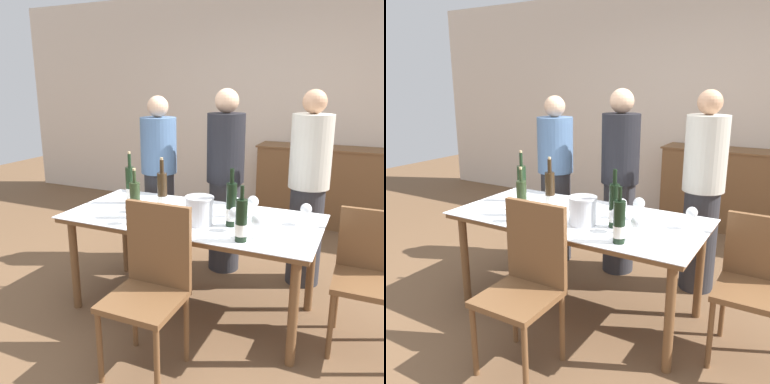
# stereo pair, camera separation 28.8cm
# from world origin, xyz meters

# --- Properties ---
(ground_plane) EXTENTS (12.00, 12.00, 0.00)m
(ground_plane) POSITION_xyz_m (0.00, 0.00, 0.00)
(ground_plane) COLOR brown
(back_wall) EXTENTS (8.00, 0.10, 2.80)m
(back_wall) POSITION_xyz_m (0.00, 2.72, 1.40)
(back_wall) COLOR beige
(back_wall) RESTS_ON ground_plane
(sideboard_cabinet) EXTENTS (1.57, 0.46, 0.95)m
(sideboard_cabinet) POSITION_xyz_m (0.63, 2.43, 0.47)
(sideboard_cabinet) COLOR brown
(sideboard_cabinet) RESTS_ON ground_plane
(dining_table) EXTENTS (1.82, 0.88, 0.74)m
(dining_table) POSITION_xyz_m (0.00, 0.00, 0.67)
(dining_table) COLOR brown
(dining_table) RESTS_ON ground_plane
(ice_bucket) EXTENTS (0.20, 0.20, 0.19)m
(ice_bucket) POSITION_xyz_m (0.12, -0.14, 0.85)
(ice_bucket) COLOR silver
(ice_bucket) RESTS_ON dining_table
(wine_bottle_0) EXTENTS (0.07, 0.07, 0.35)m
(wine_bottle_0) POSITION_xyz_m (0.47, -0.31, 0.87)
(wine_bottle_0) COLOR black
(wine_bottle_0) RESTS_ON dining_table
(wine_bottle_1) EXTENTS (0.07, 0.07, 0.41)m
(wine_bottle_1) POSITION_xyz_m (-0.24, -0.00, 0.89)
(wine_bottle_1) COLOR #332314
(wine_bottle_1) RESTS_ON dining_table
(wine_bottle_2) EXTENTS (0.07, 0.07, 0.41)m
(wine_bottle_2) POSITION_xyz_m (-0.58, 0.10, 0.88)
(wine_bottle_2) COLOR black
(wine_bottle_2) RESTS_ON dining_table
(wine_bottle_3) EXTENTS (0.07, 0.07, 0.36)m
(wine_bottle_3) POSITION_xyz_m (-0.35, -0.20, 0.87)
(wine_bottle_3) COLOR #28381E
(wine_bottle_3) RESTS_ON dining_table
(wine_bottle_4) EXTENTS (0.07, 0.07, 0.39)m
(wine_bottle_4) POSITION_xyz_m (0.32, -0.08, 0.89)
(wine_bottle_4) COLOR black
(wine_bottle_4) RESTS_ON dining_table
(wine_glass_0) EXTENTS (0.08, 0.08, 0.16)m
(wine_glass_0) POSITION_xyz_m (0.41, 0.15, 0.86)
(wine_glass_0) COLOR white
(wine_glass_0) RESTS_ON dining_table
(wine_glass_1) EXTENTS (0.08, 0.08, 0.16)m
(wine_glass_1) POSITION_xyz_m (-0.31, -0.32, 0.85)
(wine_glass_1) COLOR white
(wine_glass_1) RESTS_ON dining_table
(wine_glass_2) EXTENTS (0.08, 0.08, 0.15)m
(wine_glass_2) POSITION_xyz_m (0.54, -0.22, 0.85)
(wine_glass_2) COLOR white
(wine_glass_2) RESTS_ON dining_table
(wine_glass_3) EXTENTS (0.07, 0.07, 0.14)m
(wine_glass_3) POSITION_xyz_m (0.29, 0.12, 0.85)
(wine_glass_3) COLOR white
(wine_glass_3) RESTS_ON dining_table
(wine_glass_4) EXTENTS (0.08, 0.08, 0.15)m
(wine_glass_4) POSITION_xyz_m (0.77, 0.15, 0.85)
(wine_glass_4) COLOR white
(wine_glass_4) RESTS_ON dining_table
(wine_glass_5) EXTENTS (0.09, 0.09, 0.16)m
(wine_glass_5) POSITION_xyz_m (0.37, -0.16, 0.86)
(wine_glass_5) COLOR white
(wine_glass_5) RESTS_ON dining_table
(chair_right_end) EXTENTS (0.42, 0.42, 0.89)m
(chair_right_end) POSITION_xyz_m (1.20, 0.08, 0.53)
(chair_right_end) COLOR brown
(chair_right_end) RESTS_ON ground_plane
(chair_near_front) EXTENTS (0.42, 0.42, 1.00)m
(chair_near_front) POSITION_xyz_m (0.03, -0.66, 0.57)
(chair_near_front) COLOR brown
(chair_near_front) RESTS_ON ground_plane
(person_host) EXTENTS (0.33, 0.33, 1.57)m
(person_host) POSITION_xyz_m (-0.65, 0.71, 0.78)
(person_host) COLOR #2D2D33
(person_host) RESTS_ON ground_plane
(person_guest_left) EXTENTS (0.33, 0.33, 1.63)m
(person_guest_left) POSITION_xyz_m (-0.03, 0.78, 0.82)
(person_guest_left) COLOR #2D2D33
(person_guest_left) RESTS_ON ground_plane
(person_guest_right) EXTENTS (0.33, 0.33, 1.63)m
(person_guest_right) POSITION_xyz_m (0.69, 0.79, 0.82)
(person_guest_right) COLOR #2D2D33
(person_guest_right) RESTS_ON ground_plane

